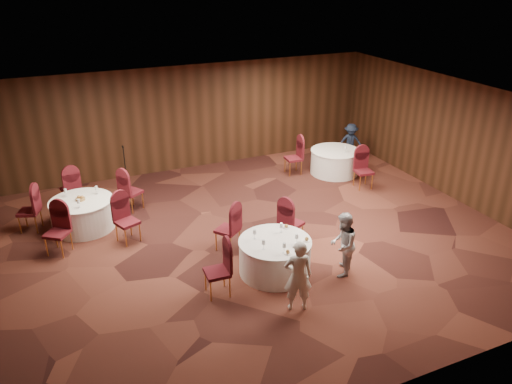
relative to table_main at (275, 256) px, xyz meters
name	(u,v)px	position (x,y,z in m)	size (l,w,h in m)	color
ground	(252,239)	(0.10, 1.44, -0.38)	(12.00, 12.00, 0.00)	black
room_shell	(251,161)	(0.10, 1.44, 1.59)	(12.00, 12.00, 12.00)	silver
table_main	(275,256)	(0.00, 0.00, 0.00)	(1.51, 1.51, 0.74)	white
table_left	(83,214)	(-3.42, 3.62, 0.00)	(1.50, 1.50, 0.74)	white
table_right	(335,161)	(4.05, 4.16, 0.00)	(1.49, 1.49, 0.74)	white
chairs_main	(247,240)	(-0.35, 0.66, 0.12)	(2.85, 2.13, 1.00)	#450D19
chairs_left	(84,208)	(-3.38, 3.66, 0.12)	(3.16, 3.12, 1.00)	#450D19
chairs_right	(327,165)	(3.54, 3.76, 0.12)	(1.92, 2.32, 1.00)	#450D19
tabletop_main	(284,237)	(0.14, -0.10, 0.47)	(1.06, 1.09, 0.22)	silver
tabletop_left	(80,197)	(-3.41, 3.64, 0.45)	(0.78, 0.82, 0.22)	silver
tabletop_right	(346,147)	(4.23, 3.89, 0.52)	(0.08, 0.08, 0.22)	silver
mic_stand	(127,183)	(-2.10, 5.00, 0.04)	(0.24, 0.24, 1.47)	black
woman_a	(298,276)	(-0.15, -1.27, 0.35)	(0.53, 0.35, 1.44)	white
woman_b	(343,245)	(1.23, -0.62, 0.32)	(0.67, 0.53, 1.39)	#B9B8BE
man_c	(350,142)	(5.08, 4.88, 0.25)	(0.80, 0.46, 1.25)	black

